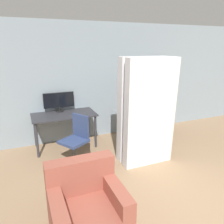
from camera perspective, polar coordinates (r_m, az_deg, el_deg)
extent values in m
plane|color=#937556|center=(3.35, 23.41, -25.17)|extent=(16.00, 16.00, 0.00)
cube|color=gray|center=(5.36, -0.58, 8.05)|extent=(8.00, 0.06, 2.70)
cube|color=#2D2D33|center=(4.82, -12.43, -0.70)|extent=(1.35, 0.69, 0.03)
cylinder|color=#2D2D33|center=(4.63, -19.01, -7.06)|extent=(0.05, 0.05, 0.73)
cylinder|color=#2D2D33|center=(4.82, -4.32, -5.15)|extent=(0.05, 0.05, 0.73)
cylinder|color=#2D2D33|center=(5.16, -19.47, -4.63)|extent=(0.05, 0.05, 0.73)
cylinder|color=#2D2D33|center=(5.33, -6.24, -3.02)|extent=(0.05, 0.05, 0.73)
cylinder|color=black|center=(5.03, -13.51, 0.26)|extent=(0.18, 0.18, 0.02)
cylinder|color=black|center=(5.01, -13.56, 0.85)|extent=(0.04, 0.04, 0.09)
cube|color=black|center=(4.97, -13.72, 3.09)|extent=(0.67, 0.02, 0.34)
cube|color=black|center=(4.96, -13.71, 3.07)|extent=(0.64, 0.03, 0.31)
cylinder|color=#4C4C51|center=(4.38, -9.70, -12.92)|extent=(0.52, 0.52, 0.03)
cylinder|color=#4C4C51|center=(4.27, -9.84, -10.37)|extent=(0.05, 0.05, 0.41)
cube|color=navy|center=(4.17, -10.00, -7.58)|extent=(0.60, 0.60, 0.05)
cube|color=navy|center=(4.21, -8.21, -3.60)|extent=(0.24, 0.36, 0.45)
cube|color=#2D2319|center=(5.61, 6.45, 2.98)|extent=(0.02, 0.25, 1.67)
cube|color=#2D2319|center=(6.05, 13.46, 3.65)|extent=(0.02, 0.25, 1.67)
cube|color=#2D2319|center=(5.91, 9.48, 3.59)|extent=(0.86, 0.02, 1.67)
cube|color=#2D2319|center=(6.06, 9.69, -4.29)|extent=(0.82, 0.22, 0.02)
cube|color=#2D2319|center=(5.95, 9.85, -1.32)|extent=(0.82, 0.22, 0.02)
cube|color=#2D2319|center=(5.86, 10.01, 1.76)|extent=(0.82, 0.22, 0.02)
cube|color=#2D2319|center=(5.78, 10.17, 4.93)|extent=(0.82, 0.22, 0.02)
cube|color=#2D2319|center=(5.72, 10.34, 8.17)|extent=(0.82, 0.22, 0.02)
cube|color=#2D2319|center=(5.68, 10.52, 11.47)|extent=(0.82, 0.22, 0.02)
cube|color=gold|center=(5.80, 6.61, -3.66)|extent=(0.02, 0.15, 0.26)
cube|color=brown|center=(5.88, 6.46, -3.68)|extent=(0.02, 0.13, 0.20)
cube|color=#7A2D84|center=(5.83, 7.08, -3.51)|extent=(0.03, 0.15, 0.27)
cube|color=gold|center=(5.87, 7.27, -3.72)|extent=(0.03, 0.15, 0.21)
cube|color=teal|center=(5.88, 7.70, -3.57)|extent=(0.04, 0.15, 0.23)
cube|color=#287A38|center=(5.71, 6.68, -0.77)|extent=(0.03, 0.15, 0.20)
cube|color=#1E4C9E|center=(5.74, 6.93, -0.78)|extent=(0.02, 0.13, 0.19)
cube|color=silver|center=(5.73, 7.30, -0.52)|extent=(0.02, 0.13, 0.25)
cube|color=#287A38|center=(5.81, 7.21, -0.37)|extent=(0.02, 0.12, 0.23)
cube|color=#287A38|center=(5.80, 7.69, -0.60)|extent=(0.04, 0.17, 0.19)
cube|color=#287A38|center=(5.82, 8.07, -0.24)|extent=(0.04, 0.17, 0.26)
cube|color=gold|center=(5.83, 8.53, -0.47)|extent=(0.03, 0.12, 0.21)
cube|color=silver|center=(5.86, 8.84, -0.28)|extent=(0.03, 0.16, 0.23)
cube|color=#7A2D84|center=(5.88, 9.13, 0.04)|extent=(0.03, 0.14, 0.28)
cube|color=#7A2D84|center=(5.64, 6.70, 2.79)|extent=(0.03, 0.12, 0.26)
cube|color=orange|center=(5.64, 7.16, 2.40)|extent=(0.03, 0.13, 0.19)
cube|color=gold|center=(5.69, 7.14, 2.72)|extent=(0.02, 0.15, 0.23)
cube|color=silver|center=(5.70, 7.46, 2.98)|extent=(0.02, 0.15, 0.28)
cube|color=#7A2D84|center=(5.70, 7.77, 2.81)|extent=(0.03, 0.13, 0.25)
cube|color=#287A38|center=(5.70, 8.15, 2.95)|extent=(0.02, 0.17, 0.28)
cube|color=orange|center=(5.73, 8.34, 2.58)|extent=(0.03, 0.18, 0.19)
cube|color=#232328|center=(5.74, 8.56, 2.80)|extent=(0.02, 0.18, 0.23)
cube|color=red|center=(5.57, 6.80, 6.03)|extent=(0.03, 0.17, 0.25)
cube|color=#232328|center=(5.56, 7.29, 6.01)|extent=(0.03, 0.18, 0.25)
cube|color=silver|center=(5.62, 7.38, 6.20)|extent=(0.03, 0.14, 0.27)
cube|color=#1E4C9E|center=(5.60, 7.91, 5.82)|extent=(0.02, 0.15, 0.21)
cube|color=red|center=(5.52, 6.90, 9.30)|extent=(0.03, 0.13, 0.23)
cube|color=orange|center=(5.52, 7.37, 9.45)|extent=(0.04, 0.14, 0.26)
cube|color=silver|center=(5.56, 7.58, 9.42)|extent=(0.03, 0.18, 0.25)
cube|color=#1E4C9E|center=(5.56, 8.03, 9.29)|extent=(0.03, 0.17, 0.22)
cube|color=brown|center=(5.56, 8.38, 9.25)|extent=(0.02, 0.14, 0.22)
cube|color=#1E4C9E|center=(5.58, 8.74, 9.26)|extent=(0.03, 0.16, 0.22)
cube|color=silver|center=(3.99, 9.91, -0.46)|extent=(0.97, 0.24, 2.00)
cube|color=beige|center=(4.26, 15.38, 0.28)|extent=(0.01, 0.25, 1.96)
cube|color=silver|center=(4.23, 7.85, 0.60)|extent=(0.97, 0.24, 2.00)
cube|color=beige|center=(4.48, 13.16, 1.25)|extent=(0.01, 0.24, 1.96)
cube|color=#934C3D|center=(2.90, -6.25, -26.10)|extent=(0.85, 0.80, 0.40)
cube|color=#934C3D|center=(2.87, -8.29, -15.94)|extent=(0.85, 0.20, 0.45)
cube|color=#934C3D|center=(2.65, -14.24, -22.72)|extent=(0.16, 0.80, 0.20)
cube|color=#934C3D|center=(2.79, 0.78, -19.88)|extent=(0.16, 0.80, 0.20)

